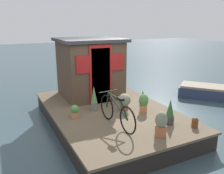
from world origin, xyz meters
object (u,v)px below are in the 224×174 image
at_px(bicycle, 117,112).
at_px(mooring_bollard, 195,122).
at_px(potted_plant_succulent, 124,101).
at_px(potted_plant_lavender, 170,112).
at_px(potted_plant_basil, 143,98).
at_px(dinghy_boat, 223,93).
at_px(potted_plant_rosemary, 75,111).
at_px(houseboat_cabin, 90,67).
at_px(potted_plant_mint, 144,102).
at_px(potted_plant_fern, 161,124).
at_px(potted_plant_thyme, 94,99).

bearing_deg(bicycle, mooring_bollard, -119.35).
bearing_deg(potted_plant_succulent, potted_plant_lavender, -158.71).
relative_size(potted_plant_lavender, mooring_bollard, 2.48).
bearing_deg(potted_plant_basil, potted_plant_succulent, 102.60).
distance_m(potted_plant_lavender, dinghy_boat, 4.53).
relative_size(bicycle, potted_plant_rosemary, 4.71).
bearing_deg(houseboat_cabin, dinghy_boat, -104.64).
xyz_separation_m(houseboat_cabin, potted_plant_lavender, (-3.07, -0.86, -0.67)).
height_order(potted_plant_mint, potted_plant_basil, potted_plant_mint).
bearing_deg(dinghy_boat, potted_plant_mint, 100.48).
bearing_deg(potted_plant_lavender, potted_plant_basil, -8.17).
height_order(potted_plant_succulent, potted_plant_fern, potted_plant_fern).
bearing_deg(mooring_bollard, potted_plant_rosemary, 51.79).
distance_m(potted_plant_basil, potted_plant_lavender, 1.52).
bearing_deg(potted_plant_thyme, dinghy_boat, -89.32).
bearing_deg(potted_plant_rosemary, potted_plant_lavender, -126.23).
bearing_deg(potted_plant_rosemary, potted_plant_succulent, -93.76).
relative_size(potted_plant_mint, dinghy_boat, 0.17).
xyz_separation_m(houseboat_cabin, potted_plant_fern, (-3.47, -0.28, -0.70)).
xyz_separation_m(potted_plant_thyme, potted_plant_fern, (-2.10, -0.71, -0.06)).
xyz_separation_m(bicycle, potted_plant_lavender, (-0.49, -1.22, -0.06)).
height_order(potted_plant_rosemary, mooring_bollard, potted_plant_rosemary).
height_order(potted_plant_lavender, potted_plant_rosemary, potted_plant_lavender).
bearing_deg(potted_plant_basil, houseboat_cabin, 34.59).
distance_m(potted_plant_rosemary, mooring_bollard, 3.01).
relative_size(potted_plant_succulent, potted_plant_thyme, 0.68).
bearing_deg(potted_plant_rosemary, potted_plant_mint, -103.93).
distance_m(potted_plant_basil, potted_plant_rosemary, 2.17).
height_order(bicycle, potted_plant_fern, bicycle).
distance_m(potted_plant_mint, potted_plant_thyme, 1.39).
bearing_deg(potted_plant_rosemary, dinghy_boat, -86.92).
bearing_deg(potted_plant_succulent, potted_plant_basil, -77.40).
bearing_deg(potted_plant_mint, bicycle, 113.81).
bearing_deg(bicycle, potted_plant_rosemary, 37.91).
bearing_deg(potted_plant_fern, potted_plant_succulent, -2.06).
bearing_deg(mooring_bollard, potted_plant_succulent, 27.80).
bearing_deg(potted_plant_lavender, potted_plant_rosemary, 53.77).
height_order(potted_plant_mint, mooring_bollard, potted_plant_mint).
bearing_deg(mooring_bollard, potted_plant_lavender, 43.70).
xyz_separation_m(bicycle, potted_plant_succulent, (0.85, -0.70, -0.09)).
height_order(houseboat_cabin, potted_plant_lavender, houseboat_cabin).
relative_size(houseboat_cabin, potted_plant_fern, 3.58).
bearing_deg(potted_plant_basil, potted_plant_mint, 148.35).
relative_size(houseboat_cabin, potted_plant_thyme, 2.82).
relative_size(potted_plant_lavender, potted_plant_fern, 1.13).
relative_size(bicycle, potted_plant_thyme, 2.28).
bearing_deg(potted_plant_mint, potted_plant_basil, -31.65).
height_order(houseboat_cabin, mooring_bollard, houseboat_cabin).
bearing_deg(potted_plant_rosemary, potted_plant_fern, -143.27).
xyz_separation_m(potted_plant_mint, potted_plant_thyme, (0.72, 1.19, 0.07)).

